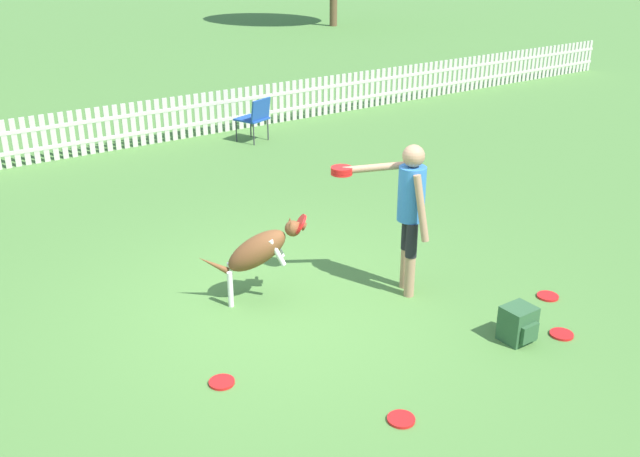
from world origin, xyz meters
name	(u,v)px	position (x,y,z in m)	size (l,w,h in m)	color
ground_plane	(287,305)	(0.00, 0.00, 0.00)	(240.00, 240.00, 0.00)	#4C7A38
handler_person	(407,202)	(1.19, -0.44, 1.02)	(0.79, 0.96, 1.62)	tan
leaping_dog	(259,250)	(-0.16, 0.26, 0.57)	(1.06, 0.65, 0.93)	brown
frisbee_near_handler	(562,334)	(1.85, -1.99, 0.01)	(0.22, 0.22, 0.02)	red
frisbee_near_dog	(401,419)	(-0.25, -2.09, 0.01)	(0.22, 0.22, 0.02)	red
frisbee_midfield	(548,296)	(2.35, -1.42, 0.01)	(0.22, 0.22, 0.02)	red
frisbee_far_scatter	(222,382)	(-1.19, -0.84, 0.01)	(0.22, 0.22, 0.02)	red
backpack_on_grass	(518,324)	(1.43, -1.80, 0.17)	(0.29, 0.29, 0.35)	#2D5633
picket_fence	(86,132)	(0.00, 6.39, 0.40)	(27.42, 0.04, 0.79)	beige
folding_chair_center	(255,116)	(2.77, 5.46, 0.48)	(0.62, 0.63, 0.80)	#333338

